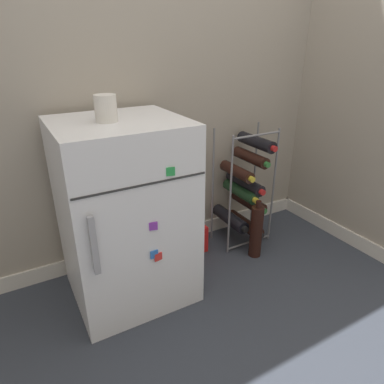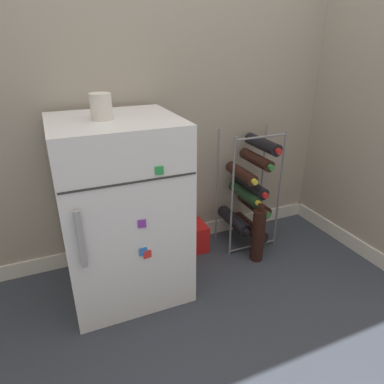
% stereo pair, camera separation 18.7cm
% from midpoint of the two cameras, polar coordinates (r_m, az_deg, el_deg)
% --- Properties ---
extents(ground_plane, '(14.00, 14.00, 0.00)m').
position_cam_midpoint_polar(ground_plane, '(1.78, 10.33, -19.25)').
color(ground_plane, '#333842').
extents(wall_back, '(6.92, 0.07, 2.50)m').
position_cam_midpoint_polar(wall_back, '(1.96, 0.23, 24.89)').
color(wall_back, '#9E9384').
rests_on(wall_back, ground_plane).
extents(mini_fridge, '(0.57, 0.56, 0.90)m').
position_cam_midpoint_polar(mini_fridge, '(1.69, -8.55, -3.04)').
color(mini_fridge, white).
rests_on(mini_fridge, ground_plane).
extents(wine_rack, '(0.34, 0.33, 0.74)m').
position_cam_midpoint_polar(wine_rack, '(2.15, 11.96, -0.15)').
color(wine_rack, slate).
rests_on(wine_rack, ground_plane).
extents(soda_box, '(0.21, 0.17, 0.17)m').
position_cam_midpoint_polar(soda_box, '(2.14, 1.93, -7.64)').
color(soda_box, red).
rests_on(soda_box, ground_plane).
extents(fridge_top_cup, '(0.09, 0.09, 0.11)m').
position_cam_midpoint_polar(fridge_top_cup, '(1.51, -11.44, 13.76)').
color(fridge_top_cup, silver).
rests_on(fridge_top_cup, mini_fridge).
extents(loose_bottle_floor, '(0.08, 0.08, 0.37)m').
position_cam_midpoint_polar(loose_bottle_floor, '(2.07, 13.55, -7.04)').
color(loose_bottle_floor, black).
rests_on(loose_bottle_floor, ground_plane).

